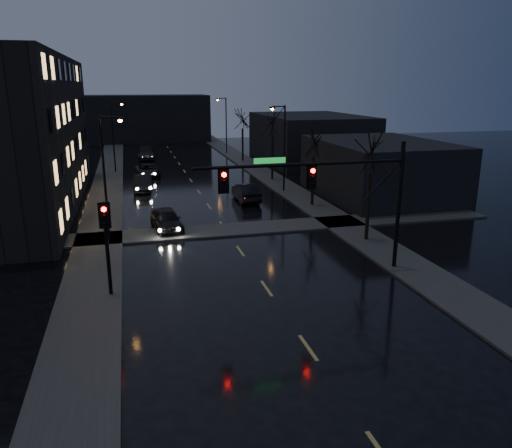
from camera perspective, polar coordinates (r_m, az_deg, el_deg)
ground at (r=18.39m, az=8.21°, el=-16.79°), size 160.00×160.00×0.00m
sidewalk_left at (r=50.25m, az=-16.70°, el=3.81°), size 3.00×140.00×0.12m
sidewalk_right at (r=52.32m, az=2.27°, el=4.91°), size 3.00×140.00×0.12m
sidewalk_cross at (r=34.73m, az=-3.43°, el=-0.68°), size 40.00×3.00×0.12m
commercial_right_near at (r=46.32m, az=13.92°, el=6.12°), size 10.00×14.00×5.00m
commercial_right_far at (r=66.79m, az=6.17°, el=9.72°), size 12.00×18.00×6.00m
far_block at (r=92.48m, az=-12.59°, el=11.70°), size 22.00×10.00×8.00m
signal_mast at (r=25.81m, az=8.96°, el=4.41°), size 11.11×0.41×7.00m
signal_pole_left at (r=24.24m, az=-16.75°, el=-1.33°), size 0.35×0.41×4.53m
tree_near at (r=32.01m, az=13.11°, el=8.81°), size 3.52×3.52×8.08m
tree_mid_a at (r=41.14m, az=6.66°, el=10.00°), size 3.30×3.30×7.58m
tree_mid_b at (r=52.43m, az=1.92°, el=12.15°), size 3.74×3.74×8.59m
tree_far at (r=65.99m, az=-1.56°, el=12.40°), size 3.43×3.43×7.88m
streetlight_l_near at (r=32.66m, az=-16.64°, el=6.13°), size 1.53×0.28×8.00m
streetlight_l_far at (r=59.47m, az=-15.86°, el=10.22°), size 1.53×0.28×8.00m
streetlight_r_mid at (r=46.62m, az=3.01°, el=9.44°), size 1.53×0.28×8.00m
streetlight_r_far at (r=73.72m, az=-3.60°, el=11.72°), size 1.53×0.28×8.00m
oncoming_car_a at (r=35.19m, az=-10.21°, el=0.50°), size 2.31×4.67×1.53m
oncoming_car_b at (r=48.94m, az=-12.81°, el=4.60°), size 1.91×4.64×1.50m
oncoming_car_c at (r=56.52m, az=-12.27°, el=6.00°), size 2.76×5.04×1.34m
oncoming_car_d at (r=70.13m, az=-12.41°, el=7.92°), size 2.52×5.58×1.59m
lead_car at (r=43.44m, az=-1.16°, el=3.66°), size 1.66×4.75×1.57m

